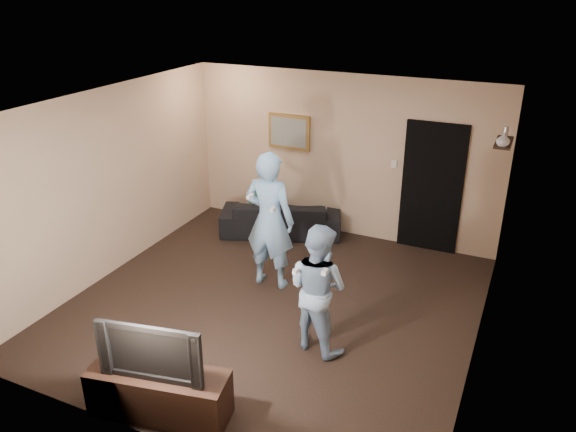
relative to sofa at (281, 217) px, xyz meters
The scene contains 19 objects.
ground 2.22m from the sofa, 67.45° to the right, with size 5.00×5.00×0.00m, color black.
ceiling 3.20m from the sofa, 67.45° to the right, with size 5.00×5.00×0.04m, color silver.
wall_back 1.40m from the sofa, 28.72° to the left, with size 5.00×0.04×2.60m, color tan.
wall_front 4.73m from the sofa, 79.44° to the right, with size 5.00×0.04×2.60m, color tan.
wall_left 2.81m from the sofa, 129.09° to the right, with size 0.04×5.00×2.60m, color tan.
wall_right 4.05m from the sofa, 31.33° to the right, with size 0.04×5.00×2.60m, color tan.
sofa is the anchor object (origin of this frame).
throw_pillow 0.39m from the sofa, behind, with size 0.47×0.15×0.47m, color #194B3B.
painting_frame 1.39m from the sofa, 97.07° to the left, with size 0.72×0.05×0.57m, color olive.
painting_canvas 1.38m from the sofa, 97.53° to the left, with size 0.62×0.01×0.47m, color slate.
doorway 2.44m from the sofa, 10.69° to the left, with size 0.90×0.06×2.00m, color black.
light_switch 2.02m from the sofa, 14.50° to the left, with size 0.08×0.02×0.12m, color silver.
wall_shelf 3.67m from the sofa, ahead, with size 0.20×0.60×0.03m, color black.
shelf_vase 3.74m from the sofa, ahead, with size 0.16×0.16×0.17m, color silver.
shelf_figurine 3.71m from the sofa, ahead, with size 0.06×0.06×0.18m, color silver.
tv_console 4.32m from the sofa, 80.46° to the right, with size 1.35×0.44×0.48m, color black.
television 4.35m from the sofa, 80.46° to the right, with size 1.02×0.13×0.59m, color black.
wii_player_left 1.78m from the sofa, 70.01° to the right, with size 0.70×0.52×1.90m.
wii_player_right 3.13m from the sofa, 57.21° to the right, with size 0.87×0.76×1.52m.
Camera 1 is at (2.77, -5.58, 3.95)m, focal length 35.00 mm.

